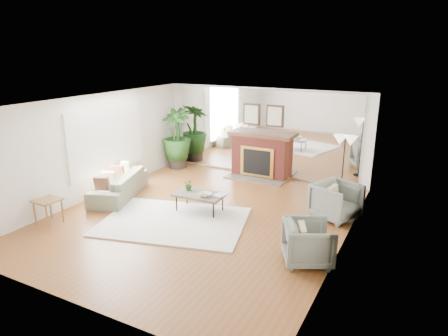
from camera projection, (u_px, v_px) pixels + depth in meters
The scene contains 18 objects.
ground at pixel (201, 217), 8.71m from camera, with size 7.00×7.00×0.00m, color brown.
wall_left at pixel (94, 147), 9.68m from camera, with size 0.02×7.00×2.50m, color white.
wall_right at pixel (346, 184), 7.03m from camera, with size 0.02×7.00×2.50m, color white.
wall_back at pixel (263, 132), 11.32m from camera, with size 6.00×0.02×2.50m, color white.
mirror_panel at pixel (263, 133), 11.30m from camera, with size 5.40×0.04×2.40m, color silver.
window_panel at pixel (107, 139), 9.98m from camera, with size 0.04×2.40×1.50m, color #B2E09E.
fireplace at pixel (260, 154), 11.29m from camera, with size 1.85×0.83×2.05m.
area_rug at pixel (174, 221), 8.46m from camera, with size 2.98×2.13×0.03m, color beige.
coffee_table at pixel (199, 195), 8.88m from camera, with size 1.14×0.69×0.44m.
sofa at pixel (119, 185), 9.84m from camera, with size 2.05×0.80×0.60m, color slate.
armchair_back at pixel (336, 201), 8.55m from camera, with size 0.85×0.88×0.80m, color slate.
armchair_front at pixel (308, 243), 6.77m from camera, with size 0.79×0.81×0.74m, color slate.
side_table at pixel (48, 203), 8.27m from camera, with size 0.49×0.49×0.54m.
potted_ficus at pixel (177, 136), 12.09m from camera, with size 0.91×0.91×1.83m.
floor_lamp at pixel (345, 146), 9.06m from camera, with size 0.54×0.30×1.65m.
tabletop_plant at pixel (189, 185), 9.03m from camera, with size 0.24×0.21×0.27m, color #2A5720.
fruit_bowl at pixel (205, 195), 8.69m from camera, with size 0.28×0.28×0.07m, color olive.
book at pixel (216, 194), 8.81m from camera, with size 0.23×0.32×0.02m, color olive.
Camera 1 is at (4.17, -6.89, 3.53)m, focal length 32.00 mm.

